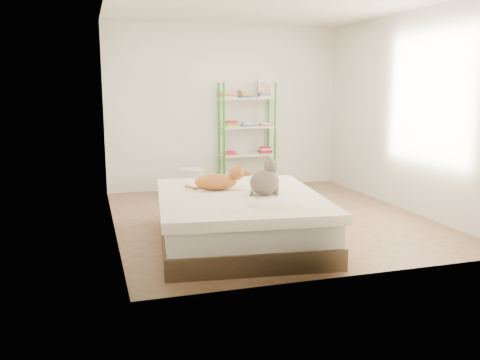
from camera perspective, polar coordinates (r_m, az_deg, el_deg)
name	(u,v)px	position (r m, az deg, el deg)	size (l,w,h in m)	color
room	(270,114)	(6.25, 3.40, 7.37)	(3.81, 4.21, 2.61)	#A07A5D
bed	(239,219)	(5.36, -0.10, -4.36)	(1.89, 2.25, 0.53)	brown
orange_cat	(216,180)	(5.51, -2.74, 0.02)	(0.54, 0.29, 0.22)	orange
grey_cat	(265,177)	(5.22, 2.78, 0.35)	(0.28, 0.33, 0.38)	gray
shelf_unit	(247,133)	(8.16, 0.83, 5.25)	(0.88, 0.36, 1.74)	#298E26
cardboard_box	(236,188)	(7.37, -0.48, -0.93)	(0.57, 0.56, 0.41)	#9B734B
white_bin	(191,182)	(7.67, -5.55, -0.26)	(0.45, 0.43, 0.42)	white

